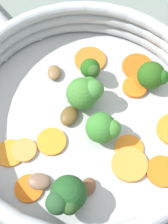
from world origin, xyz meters
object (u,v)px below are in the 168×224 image
(carrot_slice_5, at_px, (52,141))
(carrot_slice_3, at_px, (29,188))
(skillet, at_px, (84,119))
(carrot_slice_10, at_px, (129,164))
(carrot_slice_1, at_px, (162,171))
(broccoli_floret_0, at_px, (86,92))
(broccoli_floret_4, at_px, (153,76))
(carrot_slice_0, at_px, (135,87))
(mushroom_piece_1, at_px, (39,181))
(carrot_slice_9, at_px, (24,150))
(mushroom_piece_2, at_px, (88,187))
(carrot_slice_7, at_px, (138,67))
(mushroom_piece_3, at_px, (69,116))
(carrot_slice_8, at_px, (10,153))
(carrot_slice_4, at_px, (129,148))
(broccoli_floret_3, at_px, (104,128))
(mushroom_piece_0, at_px, (54,73))
(carrot_slice_6, at_px, (90,60))
(broccoli_floret_1, at_px, (91,70))

(carrot_slice_5, bearing_deg, carrot_slice_3, -8.61)
(skillet, height_order, carrot_slice_10, carrot_slice_10)
(carrot_slice_1, xyz_separation_m, broccoli_floret_0, (-0.08, -0.12, 0.02))
(carrot_slice_10, distance_m, broccoli_floret_4, 0.13)
(carrot_slice_0, relative_size, mushroom_piece_1, 1.23)
(carrot_slice_9, height_order, mushroom_piece_2, mushroom_piece_2)
(carrot_slice_10, distance_m, mushroom_piece_2, 0.06)
(carrot_slice_0, height_order, carrot_slice_7, same)
(carrot_slice_1, height_order, mushroom_piece_3, mushroom_piece_3)
(carrot_slice_0, distance_m, carrot_slice_8, 0.20)
(mushroom_piece_1, bearing_deg, carrot_slice_1, 108.20)
(carrot_slice_3, relative_size, mushroom_piece_2, 1.42)
(skillet, xyz_separation_m, broccoli_floret_4, (-0.07, 0.08, 0.03))
(skillet, xyz_separation_m, carrot_slice_4, (0.03, 0.07, 0.01))
(carrot_slice_8, height_order, broccoli_floret_3, broccoli_floret_3)
(carrot_slice_1, distance_m, carrot_slice_8, 0.20)
(carrot_slice_1, distance_m, broccoli_floret_4, 0.13)
(carrot_slice_4, relative_size, broccoli_floret_4, 0.86)
(carrot_slice_0, height_order, broccoli_floret_0, broccoli_floret_0)
(carrot_slice_4, distance_m, carrot_slice_9, 0.14)
(carrot_slice_5, xyz_separation_m, mushroom_piece_1, (0.06, 0.00, 0.00))
(carrot_slice_7, distance_m, carrot_slice_8, 0.23)
(carrot_slice_10, bearing_deg, carrot_slice_4, -170.08)
(carrot_slice_0, relative_size, broccoli_floret_3, 0.78)
(carrot_slice_9, relative_size, broccoli_floret_0, 0.65)
(carrot_slice_0, relative_size, carrot_slice_4, 0.94)
(broccoli_floret_0, xyz_separation_m, mushroom_piece_0, (-0.04, -0.06, -0.02))
(carrot_slice_8, bearing_deg, carrot_slice_5, 119.83)
(carrot_slice_6, height_order, mushroom_piece_1, mushroom_piece_1)
(carrot_slice_0, height_order, carrot_slice_10, same)
(carrot_slice_7, relative_size, mushroom_piece_2, 1.91)
(mushroom_piece_2, bearing_deg, carrot_slice_9, -107.84)
(carrot_slice_7, bearing_deg, skillet, -30.88)
(carrot_slice_9, distance_m, broccoli_floret_4, 0.20)
(skillet, distance_m, broccoli_floret_4, 0.11)
(carrot_slice_4, distance_m, mushroom_piece_0, 0.16)
(carrot_slice_3, distance_m, mushroom_piece_3, 0.11)
(carrot_slice_6, bearing_deg, carrot_slice_1, 40.10)
(mushroom_piece_2, bearing_deg, carrot_slice_4, 146.78)
(carrot_slice_1, bearing_deg, skillet, -115.21)
(carrot_slice_7, relative_size, mushroom_piece_3, 1.54)
(carrot_slice_8, bearing_deg, carrot_slice_9, 114.99)
(mushroom_piece_1, relative_size, mushroom_piece_2, 1.16)
(carrot_slice_3, distance_m, carrot_slice_4, 0.14)
(carrot_slice_6, bearing_deg, carrot_slice_5, -8.11)
(carrot_slice_1, relative_size, carrot_slice_7, 0.86)
(carrot_slice_0, relative_size, mushroom_piece_2, 1.43)
(carrot_slice_1, relative_size, carrot_slice_9, 1.24)
(carrot_slice_10, bearing_deg, mushroom_piece_0, -130.94)
(carrot_slice_0, xyz_separation_m, broccoli_floret_1, (-0.00, -0.07, 0.02))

